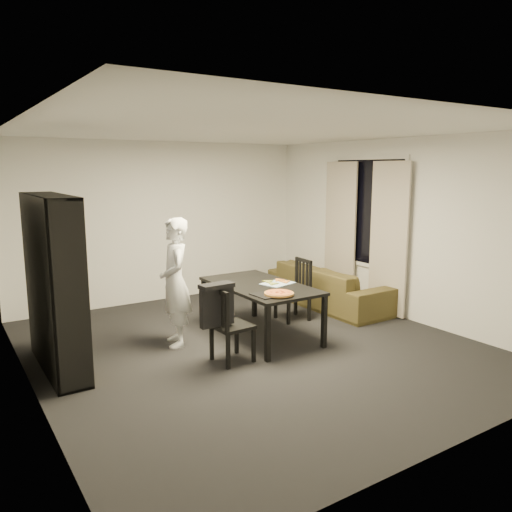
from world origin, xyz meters
TOP-DOWN VIEW (x-y plane):
  - room at (0.00, 0.00)m, footprint 5.01×5.51m
  - window_pane at (2.48, 0.60)m, footprint 0.02×1.40m
  - window_frame at (2.48, 0.60)m, footprint 0.03×1.52m
  - curtain_left at (2.40, 0.08)m, footprint 0.03×0.70m
  - curtain_right at (2.40, 1.12)m, footprint 0.03×0.70m
  - bookshelf at (-2.16, 0.60)m, footprint 0.35×1.50m
  - dining_table at (0.29, 0.29)m, footprint 0.92×1.66m
  - chair_left at (-0.54, -0.26)m, footprint 0.42×0.42m
  - chair_right at (1.16, 0.64)m, footprint 0.44×0.44m
  - draped_jacket at (-0.65, -0.27)m, footprint 0.41×0.19m
  - person at (-0.76, 0.60)m, footprint 0.51×0.65m
  - baking_tray at (0.10, -0.22)m, footprint 0.42×0.35m
  - pepperoni_pizza at (0.16, -0.31)m, footprint 0.35×0.35m
  - kitchen_towel at (0.50, 0.21)m, footprint 0.46×0.39m
  - pizza_slices at (0.51, 0.26)m, footprint 0.45×0.42m
  - sofa at (2.02, 0.94)m, footprint 0.86×2.20m

SIDE VIEW (x-z plane):
  - sofa at x=2.02m, z-range 0.00..0.64m
  - chair_left at x=-0.54m, z-range 0.06..0.93m
  - chair_right at x=1.16m, z-range 0.06..0.94m
  - dining_table at x=0.29m, z-range 0.28..0.98m
  - kitchen_towel at x=0.50m, z-range 0.69..0.70m
  - baking_tray at x=0.10m, z-range 0.69..0.70m
  - pizza_slices at x=0.51m, z-range 0.70..0.71m
  - draped_jacket at x=-0.65m, z-range 0.48..0.95m
  - pepperoni_pizza at x=0.16m, z-range 0.70..0.73m
  - person at x=-0.76m, z-range 0.00..1.58m
  - bookshelf at x=-2.16m, z-range 0.00..1.90m
  - curtain_left at x=2.40m, z-range 0.02..2.27m
  - curtain_right at x=2.40m, z-range 0.02..2.27m
  - room at x=0.00m, z-range 0.00..2.60m
  - window_pane at x=2.48m, z-range 0.70..2.30m
  - window_frame at x=2.48m, z-range 0.64..2.36m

